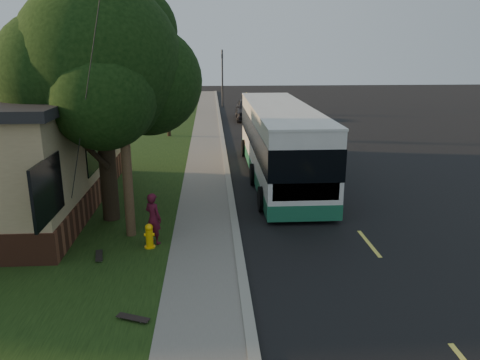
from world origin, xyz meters
name	(u,v)px	position (x,y,z in m)	size (l,w,h in m)	color
ground	(238,247)	(0.00, 0.00, 0.00)	(120.00, 120.00, 0.00)	black
road	(304,164)	(4.00, 10.00, 0.01)	(8.00, 80.00, 0.01)	black
curb	(226,164)	(0.00, 10.00, 0.06)	(0.25, 80.00, 0.12)	gray
sidewalk	(206,165)	(-1.00, 10.00, 0.04)	(2.00, 80.00, 0.08)	slate
grass_verge	(136,166)	(-4.50, 10.00, 0.04)	(5.00, 80.00, 0.07)	black
fire_hydrant	(149,236)	(-2.60, 0.00, 0.43)	(0.32, 0.32, 0.74)	yellow
utility_pole	(121,88)	(-3.31, 0.99, 4.63)	(2.86, 3.21, 9.07)	#473321
leafy_tree	(102,66)	(-4.17, 2.65, 5.17)	(6.30, 6.00, 7.80)	black
bare_tree_near	(168,104)	(-3.50, 18.00, 2.15)	(1.38, 1.21, 4.31)	black
bare_tree_far	(185,90)	(-3.00, 30.00, 2.00)	(1.38, 1.21, 4.03)	black
traffic_signal	(222,74)	(0.50, 34.00, 3.16)	(0.18, 0.22, 5.50)	#2D2D30
transit_bus	(280,140)	(2.33, 7.53, 1.74)	(2.79, 12.09, 3.27)	silver
skateboarder	(153,218)	(-2.50, 0.32, 0.86)	(0.57, 0.38, 1.57)	#4A0E20
skateboard_main	(99,256)	(-3.94, -0.61, 0.12)	(0.35, 0.78, 0.07)	black
skateboard_spare	(133,318)	(-2.50, -3.84, 0.12)	(0.77, 0.47, 0.07)	black
dumpster	(47,187)	(-7.03, 4.61, 0.63)	(1.40, 1.14, 1.17)	black
distant_car	(248,109)	(2.37, 25.40, 0.86)	(2.02, 5.03, 1.71)	black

